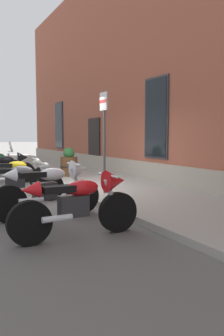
{
  "coord_description": "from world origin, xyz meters",
  "views": [
    {
      "loc": [
        8.78,
        -3.13,
        1.57
      ],
      "look_at": [
        0.94,
        1.02,
        0.71
      ],
      "focal_mm": 36.32,
      "sensor_mm": 36.0,
      "label": 1
    }
  ],
  "objects_px": {
    "motorcycle_grey_naked": "(18,182)",
    "parking_sign": "(104,128)",
    "motorcycle_red_sport": "(81,202)",
    "barrel_planter": "(69,164)",
    "motorcycle_yellow_naked": "(14,175)",
    "motorcycle_black_sport": "(5,166)",
    "motorcycle_white_sport": "(51,187)"
  },
  "relations": [
    {
      "from": "motorcycle_yellow_naked",
      "to": "motorcycle_grey_naked",
      "type": "bearing_deg",
      "value": -8.74
    },
    {
      "from": "barrel_planter",
      "to": "motorcycle_yellow_naked",
      "type": "bearing_deg",
      "value": -51.93
    },
    {
      "from": "motorcycle_yellow_naked",
      "to": "motorcycle_red_sport",
      "type": "height_order",
      "value": "motorcycle_red_sport"
    },
    {
      "from": "motorcycle_black_sport",
      "to": "motorcycle_white_sport",
      "type": "relative_size",
      "value": 0.97
    },
    {
      "from": "parking_sign",
      "to": "motorcycle_grey_naked",
      "type": "bearing_deg",
      "value": -102.28
    },
    {
      "from": "motorcycle_red_sport",
      "to": "barrel_planter",
      "type": "height_order",
      "value": "barrel_planter"
    },
    {
      "from": "motorcycle_red_sport",
      "to": "motorcycle_grey_naked",
      "type": "bearing_deg",
      "value": -175.86
    },
    {
      "from": "motorcycle_red_sport",
      "to": "parking_sign",
      "type": "distance_m",
      "value": 3.54
    },
    {
      "from": "motorcycle_black_sport",
      "to": "barrel_planter",
      "type": "relative_size",
      "value": 2.06
    },
    {
      "from": "motorcycle_black_sport",
      "to": "barrel_planter",
      "type": "height_order",
      "value": "barrel_planter"
    },
    {
      "from": "motorcycle_black_sport",
      "to": "motorcycle_red_sport",
      "type": "xyz_separation_m",
      "value": [
        6.61,
        -0.08,
        0.0
      ]
    },
    {
      "from": "motorcycle_black_sport",
      "to": "motorcycle_red_sport",
      "type": "height_order",
      "value": "motorcycle_red_sport"
    },
    {
      "from": "motorcycle_yellow_naked",
      "to": "parking_sign",
      "type": "distance_m",
      "value": 2.98
    },
    {
      "from": "parking_sign",
      "to": "barrel_planter",
      "type": "bearing_deg",
      "value": 172.53
    },
    {
      "from": "parking_sign",
      "to": "barrel_planter",
      "type": "xyz_separation_m",
      "value": [
        -3.8,
        0.5,
        -1.19
      ]
    },
    {
      "from": "motorcycle_white_sport",
      "to": "motorcycle_red_sport",
      "type": "bearing_deg",
      "value": 0.1
    },
    {
      "from": "motorcycle_grey_naked",
      "to": "motorcycle_red_sport",
      "type": "distance_m",
      "value": 3.26
    },
    {
      "from": "parking_sign",
      "to": "motorcycle_yellow_naked",
      "type": "bearing_deg",
      "value": -138.42
    },
    {
      "from": "motorcycle_grey_naked",
      "to": "motorcycle_black_sport",
      "type": "bearing_deg",
      "value": 174.68
    },
    {
      "from": "motorcycle_white_sport",
      "to": "motorcycle_red_sport",
      "type": "height_order",
      "value": "motorcycle_white_sport"
    },
    {
      "from": "motorcycle_black_sport",
      "to": "motorcycle_yellow_naked",
      "type": "relative_size",
      "value": 0.96
    },
    {
      "from": "motorcycle_black_sport",
      "to": "motorcycle_yellow_naked",
      "type": "distance_m",
      "value": 1.79
    },
    {
      "from": "motorcycle_black_sport",
      "to": "parking_sign",
      "type": "bearing_deg",
      "value": 24.29
    },
    {
      "from": "motorcycle_grey_naked",
      "to": "parking_sign",
      "type": "distance_m",
      "value": 2.44
    },
    {
      "from": "motorcycle_yellow_naked",
      "to": "barrel_planter",
      "type": "xyz_separation_m",
      "value": [
        -1.79,
        2.29,
        0.08
      ]
    },
    {
      "from": "motorcycle_grey_naked",
      "to": "parking_sign",
      "type": "bearing_deg",
      "value": 77.72
    },
    {
      "from": "motorcycle_grey_naked",
      "to": "barrel_planter",
      "type": "relative_size",
      "value": 2.14
    },
    {
      "from": "motorcycle_yellow_naked",
      "to": "motorcycle_grey_naked",
      "type": "distance_m",
      "value": 1.59
    },
    {
      "from": "motorcycle_white_sport",
      "to": "parking_sign",
      "type": "xyz_separation_m",
      "value": [
        -1.34,
        1.8,
        1.17
      ]
    },
    {
      "from": "motorcycle_black_sport",
      "to": "parking_sign",
      "type": "relative_size",
      "value": 0.82
    },
    {
      "from": "motorcycle_black_sport",
      "to": "motorcycle_white_sport",
      "type": "height_order",
      "value": "motorcycle_white_sport"
    },
    {
      "from": "motorcycle_yellow_naked",
      "to": "parking_sign",
      "type": "bearing_deg",
      "value": 41.58
    }
  ]
}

